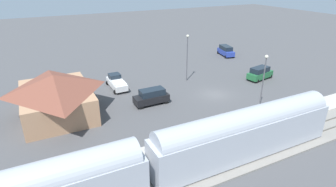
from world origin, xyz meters
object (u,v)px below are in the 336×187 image
at_px(passenger_train, 147,161).
at_px(suv_green, 260,73).
at_px(suv_black, 152,96).
at_px(suv_blue, 226,51).
at_px(light_pole_near_platform, 264,77).
at_px(pedestrian_on_platform, 284,105).
at_px(station_building, 56,94).
at_px(light_pole_lot_center, 187,52).
at_px(pickup_white, 117,82).

height_order(passenger_train, suv_green, passenger_train).
distance_m(suv_black, suv_green, 20.70).
distance_m(suv_blue, light_pole_near_platform, 27.42).
relative_size(pedestrian_on_platform, suv_black, 0.35).
relative_size(suv_black, suv_blue, 0.95).
bearing_deg(suv_green, station_building, 86.46).
bearing_deg(pedestrian_on_platform, suv_green, -30.42).
height_order(passenger_train, light_pole_lot_center, light_pole_lot_center).
height_order(suv_green, light_pole_lot_center, light_pole_lot_center).
height_order(station_building, light_pole_lot_center, light_pole_lot_center).
xyz_separation_m(pedestrian_on_platform, light_pole_near_platform, (2.09, 2.14, 3.60)).
xyz_separation_m(suv_green, suv_blue, (14.78, -4.06, 0.00)).
xyz_separation_m(suv_black, suv_blue, (15.46, -24.75, 0.00)).
height_order(station_building, pedestrian_on_platform, station_building).
height_order(suv_green, suv_blue, same).
relative_size(passenger_train, light_pole_near_platform, 5.25).
xyz_separation_m(passenger_train, suv_black, (15.29, -7.06, -1.71)).
xyz_separation_m(passenger_train, station_building, (18.00, 5.03, -0.06)).
xyz_separation_m(station_building, light_pole_lot_center, (3.17, -21.17, 2.16)).
height_order(suv_black, pickup_white, suv_black).
bearing_deg(suv_black, pedestrian_on_platform, -126.94).
relative_size(station_building, suv_black, 2.47).
distance_m(suv_black, light_pole_near_platform, 15.12).
relative_size(pickup_white, light_pole_lot_center, 0.69).
bearing_deg(light_pole_near_platform, suv_blue, -28.13).
height_order(pedestrian_on_platform, suv_black, suv_black).
distance_m(station_building, light_pole_near_platform, 26.59).
relative_size(passenger_train, suv_blue, 7.85).
bearing_deg(suv_green, suv_blue, -15.36).
relative_size(suv_green, suv_blue, 1.00).
relative_size(suv_green, light_pole_near_platform, 0.67).
height_order(suv_black, light_pole_near_platform, light_pole_near_platform).
relative_size(passenger_train, pedestrian_on_platform, 23.82).
distance_m(station_building, suv_blue, 39.01).
xyz_separation_m(pickup_white, light_pole_near_platform, (-16.34, -14.59, 3.85)).
bearing_deg(station_building, pickup_white, -61.43).
xyz_separation_m(passenger_train, pickup_white, (23.14, -4.41, -1.83)).
bearing_deg(pickup_white, suv_green, -107.07).
bearing_deg(pedestrian_on_platform, suv_blue, -22.28).
relative_size(suv_black, suv_green, 0.95).
distance_m(passenger_train, light_pole_lot_center, 26.70).
bearing_deg(light_pole_near_platform, pickup_white, 41.76).
bearing_deg(passenger_train, suv_blue, -45.97).
bearing_deg(light_pole_lot_center, light_pole_near_platform, -168.77).
height_order(pickup_white, light_pole_near_platform, light_pole_near_platform).
bearing_deg(pickup_white, passenger_train, 169.21).
distance_m(suv_black, suv_blue, 29.18).
xyz_separation_m(station_building, suv_green, (-2.03, -32.77, -1.65)).
bearing_deg(light_pole_near_platform, station_building, 65.01).
height_order(suv_blue, light_pole_lot_center, light_pole_lot_center).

